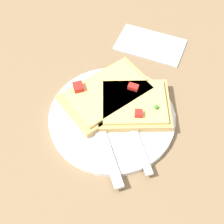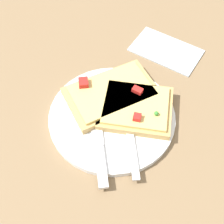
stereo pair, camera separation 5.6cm
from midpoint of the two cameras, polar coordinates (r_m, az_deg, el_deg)
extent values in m
plane|color=#7F6647|center=(0.58, -2.77, -1.42)|extent=(4.00, 4.00, 0.00)
cylinder|color=white|center=(0.58, -2.79, -1.10)|extent=(0.23, 0.23, 0.01)
cube|color=silver|center=(0.54, 1.68, -5.52)|extent=(0.09, 0.11, 0.01)
cube|color=silver|center=(0.59, -0.78, 2.01)|extent=(0.05, 0.06, 0.01)
cube|color=silver|center=(0.61, -0.75, 5.09)|extent=(0.02, 0.02, 0.00)
cube|color=silver|center=(0.61, -1.40, 4.96)|extent=(0.02, 0.02, 0.00)
cube|color=silver|center=(0.61, -2.06, 4.82)|extent=(0.02, 0.02, 0.00)
cube|color=silver|center=(0.61, -2.71, 4.68)|extent=(0.02, 0.02, 0.00)
cube|color=silver|center=(0.52, -3.10, -10.24)|extent=(0.06, 0.07, 0.01)
cube|color=silver|center=(0.57, -5.91, -1.29)|extent=(0.10, 0.11, 0.00)
cube|color=tan|center=(0.59, -3.49, 2.99)|extent=(0.18, 0.20, 0.01)
cube|color=#E0C16B|center=(0.58, -3.54, 3.59)|extent=(0.16, 0.17, 0.01)
cube|color=red|center=(0.59, -8.94, 4.37)|extent=(0.03, 0.03, 0.01)
cube|color=red|center=(0.58, 1.14, 4.41)|extent=(0.02, 0.01, 0.01)
cube|color=tan|center=(0.58, 1.29, 1.09)|extent=(0.16, 0.15, 0.01)
cube|color=#E0C16B|center=(0.57, 1.31, 1.68)|extent=(0.14, 0.13, 0.01)
sphere|color=#388433|center=(0.56, 5.25, 0.72)|extent=(0.01, 0.01, 0.01)
cube|color=red|center=(0.54, 1.95, -0.47)|extent=(0.02, 0.02, 0.01)
sphere|color=#DA8B4E|center=(0.58, 1.30, 1.26)|extent=(0.01, 0.01, 0.01)
sphere|color=tan|center=(0.57, 1.26, -0.24)|extent=(0.01, 0.01, 0.01)
cube|color=silver|center=(0.71, 4.74, 12.12)|extent=(0.15, 0.09, 0.01)
camera|label=1|loc=(0.03, -92.87, -4.18)|focal=50.00mm
camera|label=2|loc=(0.03, 87.13, 4.18)|focal=50.00mm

